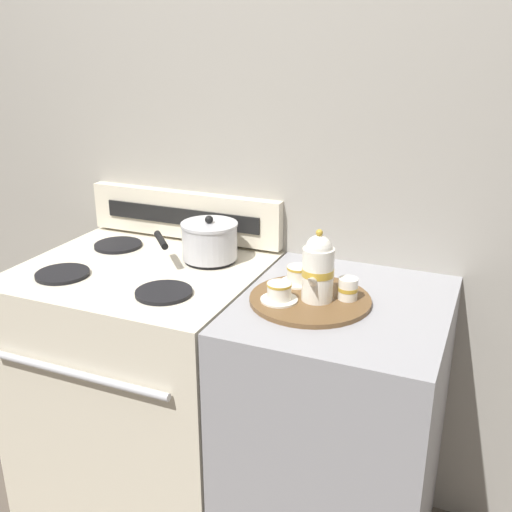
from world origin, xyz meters
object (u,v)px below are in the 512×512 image
teapot (318,268)px  creamer_jug (348,289)px  teacup_left (298,275)px  serving_tray (310,299)px  teacup_right (279,292)px  saucepan (209,240)px  stove (148,388)px

teapot → creamer_jug: (0.08, 0.04, -0.07)m
teacup_left → serving_tray: bearing=-52.3°
teacup_right → serving_tray: bearing=37.1°
teapot → teacup_left: bearing=133.6°
teacup_right → creamer_jug: size_ratio=1.70×
serving_tray → teacup_left: teacup_left is taller
serving_tray → teacup_right: size_ratio=3.28×
teapot → teacup_left: 0.15m
saucepan → teacup_right: 0.42m
saucepan → teapot: teapot is taller
teacup_left → teacup_right: same height
stove → serving_tray: size_ratio=2.67×
saucepan → creamer_jug: saucepan is taller
serving_tray → teacup_right: teacup_right is taller
saucepan → serving_tray: 0.46m
teapot → teacup_left: teapot is taller
serving_tray → creamer_jug: bearing=15.9°
teacup_right → creamer_jug: 0.20m
serving_tray → saucepan: bearing=156.6°
saucepan → teacup_left: size_ratio=2.55×
teapot → stove: bearing=176.5°
saucepan → teapot: 0.48m
teacup_left → teacup_right: 0.14m
stove → serving_tray: bearing=-3.0°
teapot → teacup_left: size_ratio=1.96×
teapot → teacup_left: (-0.09, 0.09, -0.07)m
stove → teacup_left: bearing=5.8°
teapot → teacup_right: (-0.10, -0.05, -0.07)m
saucepan → serving_tray: bearing=-23.4°
teacup_left → creamer_jug: size_ratio=1.70×
teapot → teacup_right: bearing=-152.6°
stove → saucepan: (0.19, 0.15, 0.54)m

